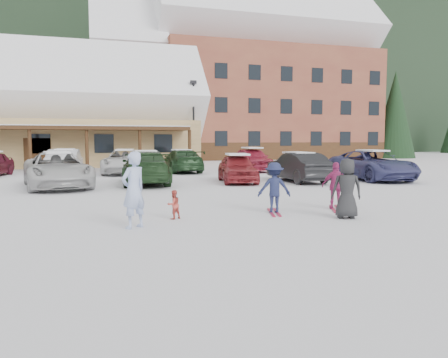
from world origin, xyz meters
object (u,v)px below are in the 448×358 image
object	(u,v)px
toddler_red	(174,205)
parked_car_4	(237,168)
alpine_hotel	(248,83)
child_navy	(274,188)
day_lodge	(17,116)
parked_car_9	(65,162)
lamp_post	(194,118)
parked_car_5	(298,167)
bystander_dark	(347,188)
parked_car_11	(181,161)
parked_car_10	(125,162)
parked_car_12	(252,159)
parked_car_2	(57,170)
child_magenta	(336,186)
parked_car_3	(146,167)
adult_skier	(134,190)
parked_car_6	(372,165)

from	to	relation	value
toddler_red	parked_car_4	distance (m)	10.12
alpine_hotel	child_navy	world-z (taller)	alpine_hotel
day_lodge	parked_car_9	world-z (taller)	day_lodge
lamp_post	parked_car_5	size ratio (longest dim) A/B	1.54
bystander_dark	parked_car_11	distance (m)	17.56
parked_car_10	day_lodge	bearing A→B (deg)	133.45
parked_car_9	parked_car_11	bearing A→B (deg)	-172.22
day_lodge	alpine_hotel	bearing A→B (deg)	23.33
alpine_hotel	parked_car_12	bearing A→B (deg)	-108.94
bystander_dark	day_lodge	bearing A→B (deg)	-47.91
parked_car_2	parked_car_11	bearing A→B (deg)	36.87
parked_car_10	child_magenta	bearing A→B (deg)	-63.09
lamp_post	parked_car_9	distance (m)	12.45
bystander_dark	lamp_post	bearing A→B (deg)	-74.40
parked_car_2	parked_car_5	size ratio (longest dim) A/B	1.26
day_lodge	parked_car_11	distance (m)	16.03
alpine_hotel	parked_car_5	bearing A→B (deg)	-104.90
alpine_hotel	parked_car_2	distance (m)	35.00
alpine_hotel	parked_car_5	xyz separation A→B (m)	(-7.70, -28.93, -7.90)
child_navy	parked_car_9	xyz separation A→B (m)	(-6.52, 15.63, 0.04)
child_magenta	bystander_dark	size ratio (longest dim) A/B	0.89
parked_car_5	alpine_hotel	bearing A→B (deg)	-105.93
parked_car_3	toddler_red	bearing A→B (deg)	92.40
day_lodge	parked_car_12	size ratio (longest dim) A/B	6.33
adult_skier	parked_car_4	size ratio (longest dim) A/B	0.45
adult_skier	parked_car_4	bearing A→B (deg)	-156.47
parked_car_3	parked_car_12	size ratio (longest dim) A/B	1.17
lamp_post	parked_car_5	xyz separation A→B (m)	(1.94, -14.96, -3.08)
parked_car_11	lamp_post	bearing A→B (deg)	-111.20
parked_car_5	parked_car_10	xyz separation A→B (m)	(-7.91, 7.72, 0.01)
alpine_hotel	parked_car_10	bearing A→B (deg)	-126.35
parked_car_2	bystander_dark	bearing A→B (deg)	-61.70
bystander_dark	parked_car_5	size ratio (longest dim) A/B	0.36
lamp_post	parked_car_11	size ratio (longest dim) A/B	1.36
adult_skier	parked_car_2	world-z (taller)	adult_skier
parked_car_10	parked_car_11	distance (m)	3.58
parked_car_5	parked_car_6	size ratio (longest dim) A/B	0.80
adult_skier	toddler_red	world-z (taller)	adult_skier
alpine_hotel	parked_car_5	distance (m)	30.96
parked_car_2	parked_car_6	size ratio (longest dim) A/B	1.01
lamp_post	parked_car_5	distance (m)	15.39
alpine_hotel	parked_car_5	size ratio (longest dim) A/B	7.12
toddler_red	parked_car_11	xyz separation A→B (m)	(3.42, 16.30, 0.34)
day_lodge	parked_car_5	world-z (taller)	day_lodge
child_magenta	bystander_dark	xyz separation A→B (m)	(-0.55, -1.44, 0.09)
adult_skier	parked_car_10	size ratio (longest dim) A/B	0.34
parked_car_3	parked_car_9	bearing A→B (deg)	-53.30
bystander_dark	parked_car_10	distance (m)	17.92
parked_car_5	day_lodge	bearing A→B (deg)	-51.53
toddler_red	child_magenta	xyz separation A→B (m)	(4.98, 0.22, 0.33)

